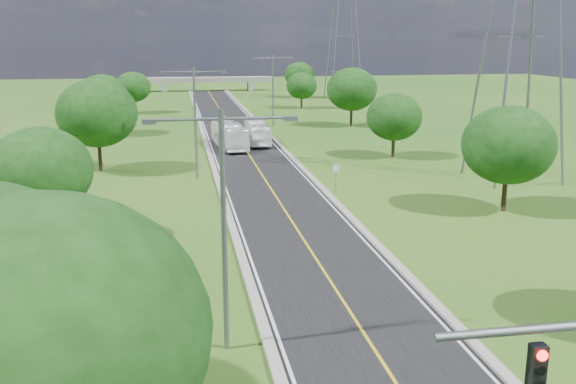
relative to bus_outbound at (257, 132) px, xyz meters
The scene contains 23 objects.
ground 3.93m from the bus_outbound, 119.78° to the right, with size 260.00×260.00×0.00m, color #215217.
road 3.62m from the bus_outbound, 123.02° to the left, with size 8.00×150.00×0.06m, color black.
curb_left 6.82m from the bus_outbound, 155.18° to the left, with size 0.50×150.00×0.22m, color gray.
curb_right 3.93m from the bus_outbound, 49.21° to the left, with size 0.50×150.00×0.22m, color gray.
speed_limit_sign 25.43m from the bus_outbound, 82.37° to the right, with size 0.55×0.09×2.40m.
overpass 76.84m from the bus_outbound, 91.36° to the left, with size 30.00×3.00×3.20m.
streetlight_near_left 51.98m from the bus_outbound, 98.69° to the right, with size 5.90×0.25×10.00m.
streetlight_mid_left 20.32m from the bus_outbound, 113.28° to the right, with size 5.90×0.25×10.00m.
streetlight_far_right 16.05m from the bus_outbound, 74.26° to the left, with size 5.90×0.25×10.00m.
power_tower_near 33.23m from the bus_outbound, 48.98° to the right, with size 9.00×6.40×28.00m.
power_tower_far 58.55m from the bus_outbound, 64.99° to the left, with size 9.00×6.40×28.00m.
tree_lb 39.58m from the bus_outbound, 116.86° to the right, with size 6.30×6.30×7.33m.
tree_lc 21.79m from the bus_outbound, 141.91° to the right, with size 7.56×7.56×8.79m.
tree_ld 22.00m from the bus_outbound, 150.14° to the left, with size 6.72×6.72×7.82m.
tree_le 38.56m from the bus_outbound, 115.13° to the left, with size 5.88×5.88×6.84m.
tree_lf 62.68m from the bus_outbound, 101.84° to the right, with size 7.98×7.98×9.28m.
tree_rb 36.27m from the bus_outbound, 66.87° to the right, with size 6.72×6.72×7.82m.
tree_rc 17.53m from the bus_outbound, 40.34° to the right, with size 5.88×5.88×6.84m.
tree_rd 20.23m from the bus_outbound, 40.17° to the left, with size 7.14×7.14×8.30m.
tree_re 39.02m from the bus_outbound, 71.00° to the left, with size 5.46×5.46×6.35m.
tree_rf 59.16m from the bus_outbound, 74.11° to the left, with size 6.30×6.30×7.33m.
bus_outbound is the anchor object (origin of this frame).
bus_inbound 4.24m from the bus_outbound, 146.84° to the right, with size 2.45×10.49×2.92m, color white.
Camera 1 is at (-7.71, -12.48, 12.70)m, focal length 40.00 mm.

